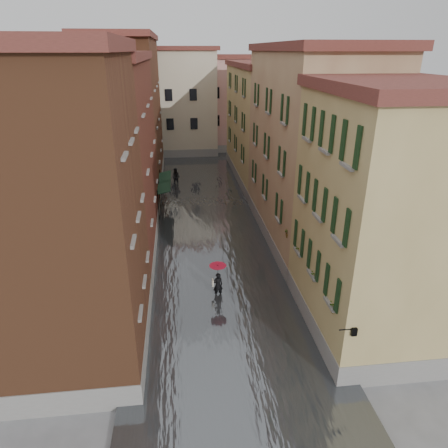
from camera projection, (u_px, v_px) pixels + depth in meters
ground at (225, 311)px, 21.76m from camera, size 120.00×120.00×0.00m
floodwater at (207, 218)px, 33.55m from camera, size 10.00×60.00×0.20m
building_left_near at (64, 222)px, 16.60m from camera, size 6.00×8.00×13.00m
building_left_mid at (106, 161)px, 26.71m from camera, size 6.00×14.00×12.50m
building_left_far at (128, 116)px, 40.06m from camera, size 6.00×16.00×14.00m
building_right_near at (381, 223)px, 18.37m from camera, size 6.00×8.00×11.50m
building_right_mid at (309, 151)px, 28.08m from camera, size 6.00×14.00×13.00m
building_right_far at (264, 125)px, 42.04m from camera, size 6.00×16.00×11.50m
building_end_cream at (170, 103)px, 53.42m from camera, size 12.00×9.00×13.00m
building_end_pink at (234, 104)px, 56.39m from camera, size 10.00×9.00×12.00m
awning_near at (164, 188)px, 33.36m from camera, size 1.09×3.15×2.80m
awning_far at (165, 178)px, 35.95m from camera, size 1.09×3.35×2.80m
wall_lantern at (353, 331)px, 15.55m from camera, size 0.71×0.22×0.35m
window_planters at (309, 258)px, 19.99m from camera, size 0.59×8.24×0.84m
pedestrian_main at (218, 278)px, 22.48m from camera, size 0.98×0.98×2.06m
pedestrian_far at (176, 177)px, 41.44m from camera, size 1.12×1.02×1.86m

